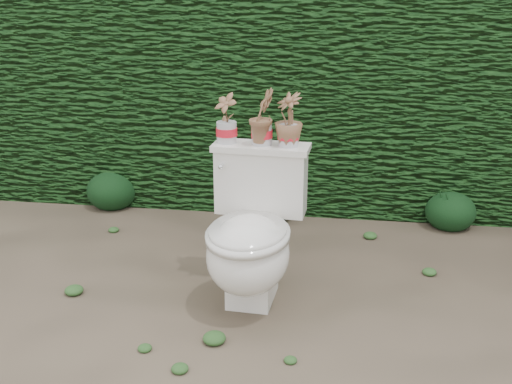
# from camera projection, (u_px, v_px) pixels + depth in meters

# --- Properties ---
(ground) EXTENTS (60.00, 60.00, 0.00)m
(ground) POSITION_uv_depth(u_px,v_px,m) (241.00, 289.00, 3.46)
(ground) COLOR #6F604C
(ground) RESTS_ON ground
(hedge) EXTENTS (8.00, 1.00, 1.60)m
(hedge) POSITION_uv_depth(u_px,v_px,m) (276.00, 88.00, 4.68)
(hedge) COLOR #21531B
(hedge) RESTS_ON ground
(toilet) EXTENTS (0.51, 0.70, 0.78)m
(toilet) POSITION_uv_depth(u_px,v_px,m) (252.00, 238.00, 3.22)
(toilet) COLOR white
(toilet) RESTS_ON ground
(potted_plant_left) EXTENTS (0.16, 0.15, 0.24)m
(potted_plant_left) POSITION_uv_depth(u_px,v_px,m) (226.00, 119.00, 3.29)
(potted_plant_left) COLOR #327524
(potted_plant_left) RESTS_ON toilet
(potted_plant_center) EXTENTS (0.15, 0.17, 0.27)m
(potted_plant_center) POSITION_uv_depth(u_px,v_px,m) (262.00, 118.00, 3.25)
(potted_plant_center) COLOR #327524
(potted_plant_center) RESTS_ON toilet
(potted_plant_right) EXTENTS (0.20, 0.20, 0.26)m
(potted_plant_right) POSITION_uv_depth(u_px,v_px,m) (289.00, 121.00, 3.23)
(potted_plant_right) COLOR #327524
(potted_plant_right) RESTS_ON toilet
(liriope_clump_1) EXTENTS (0.36, 0.36, 0.29)m
(liriope_clump_1) POSITION_uv_depth(u_px,v_px,m) (112.00, 187.00, 4.60)
(liriope_clump_1) COLOR #133715
(liriope_clump_1) RESTS_ON ground
(liriope_clump_2) EXTENTS (0.33, 0.33, 0.26)m
(liriope_clump_2) POSITION_uv_depth(u_px,v_px,m) (270.00, 201.00, 4.37)
(liriope_clump_2) COLOR #133715
(liriope_clump_2) RESTS_ON ground
(liriope_clump_3) EXTENTS (0.33, 0.33, 0.27)m
(liriope_clump_3) POSITION_uv_depth(u_px,v_px,m) (451.00, 207.00, 4.24)
(liriope_clump_3) COLOR #133715
(liriope_clump_3) RESTS_ON ground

